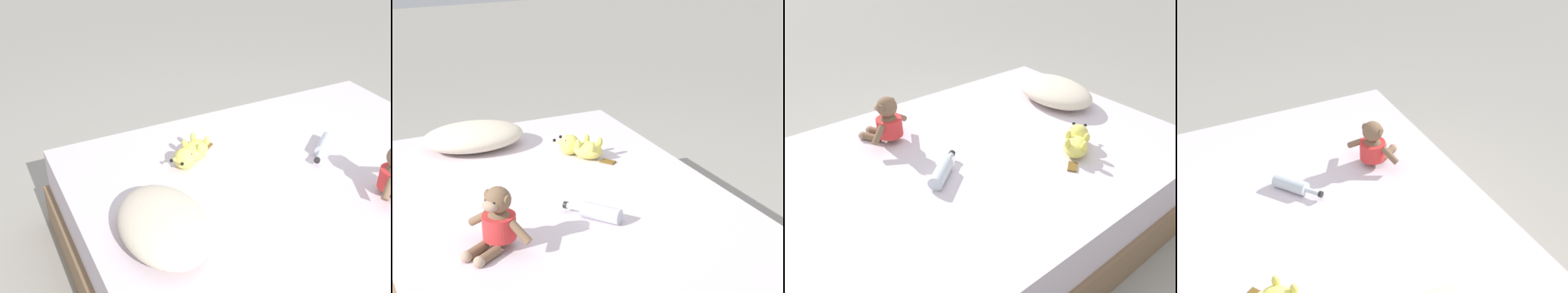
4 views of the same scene
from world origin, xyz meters
TOP-DOWN VIEW (x-y plane):
  - ground_plane at (0.00, 0.00)m, footprint 16.00×16.00m
  - bed at (0.00, 0.00)m, footprint 1.43×1.99m
  - plush_monkey at (-0.34, -0.29)m, footprint 0.25×0.26m
  - glass_bottle at (0.08, -0.26)m, footprint 0.19×0.22m

SIDE VIEW (x-z plane):
  - ground_plane at x=0.00m, z-range 0.00..0.00m
  - bed at x=0.00m, z-range 0.00..0.44m
  - glass_bottle at x=0.08m, z-range 0.44..0.50m
  - plush_monkey at x=-0.34m, z-range 0.42..0.65m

